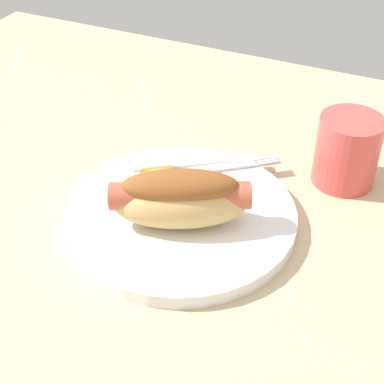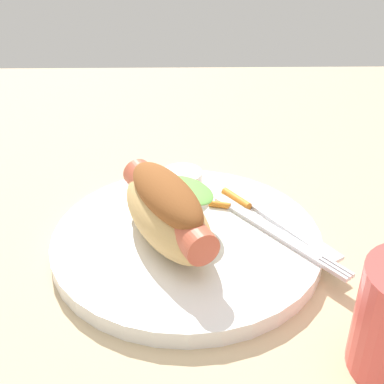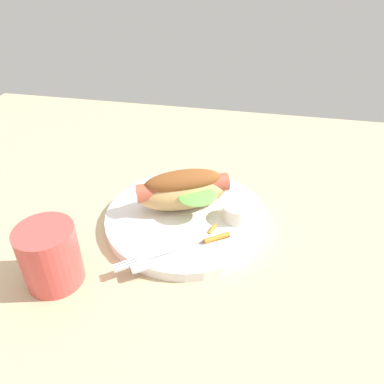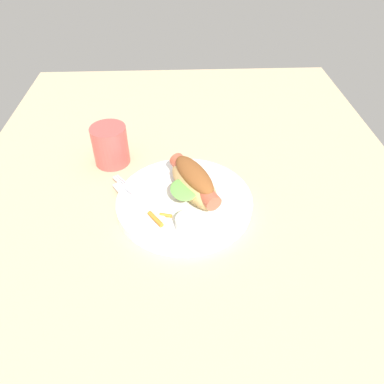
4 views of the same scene
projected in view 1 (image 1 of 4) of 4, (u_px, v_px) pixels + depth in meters
ground_plane at (204, 243)px, 62.60cm from camera, size 120.00×90.00×1.80cm
plate at (181, 216)px, 63.52cm from camera, size 25.28×25.28×1.60cm
hot_dog at (180, 197)px, 59.46cm from camera, size 15.09×11.13×6.43cm
sauce_ramekin at (116, 186)px, 64.52cm from camera, size 4.23×4.23×2.45cm
fork at (211, 169)px, 68.82cm from camera, size 13.71×11.03×0.40cm
knife at (197, 162)px, 69.99cm from camera, size 13.80×9.68×0.36cm
carrot_garnish at (157, 172)px, 67.94cm from camera, size 3.65×4.38×0.82cm
drinking_cup at (347, 151)px, 67.54cm from camera, size 7.39×7.39×8.45cm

